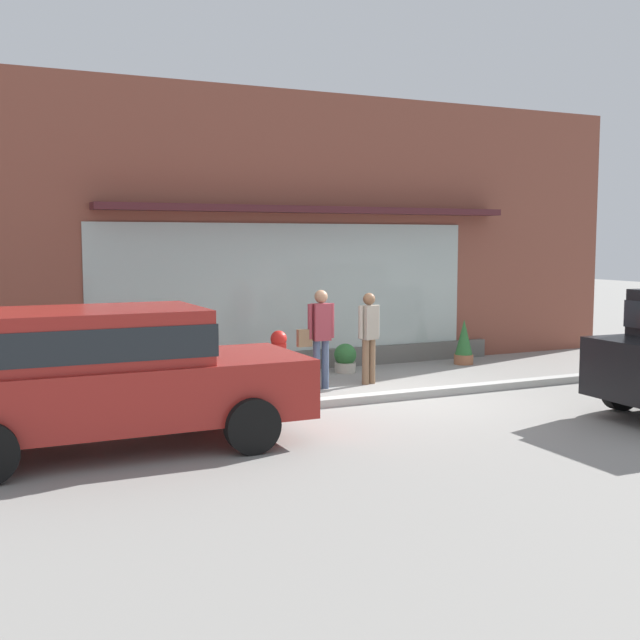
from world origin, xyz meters
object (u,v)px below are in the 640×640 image
pedestrian_with_handbag (320,332)px  parked_car_red (103,371)px  potted_plant_by_entrance (278,365)px  potted_plant_doorstep (345,358)px  pedestrian_passerby (369,332)px  potted_plant_near_hydrant (182,360)px  potted_plant_corner_tall (464,343)px  fire_hydrant (279,361)px

pedestrian_with_handbag → parked_car_red: size_ratio=0.36×
potted_plant_by_entrance → potted_plant_doorstep: bearing=-4.5°
pedestrian_with_handbag → potted_plant_doorstep: size_ratio=3.03×
parked_car_red → potted_plant_doorstep: size_ratio=8.47×
pedestrian_with_handbag → parked_car_red: (-3.85, -2.37, -0.00)m
pedestrian_passerby → parked_car_red: 5.37m
parked_car_red → potted_plant_doorstep: 6.18m
pedestrian_with_handbag → potted_plant_near_hydrant: (-2.00, 1.05, -0.47)m
potted_plant_doorstep → potted_plant_near_hydrant: size_ratio=0.55×
potted_plant_by_entrance → pedestrian_with_handbag: bearing=-82.5°
potted_plant_corner_tall → parked_car_red: bearing=-154.9°
fire_hydrant → pedestrian_passerby: (1.62, -0.04, 0.40)m
parked_car_red → potted_plant_near_hydrant: parked_car_red is taller
fire_hydrant → potted_plant_doorstep: fire_hydrant is taller
potted_plant_corner_tall → pedestrian_passerby: bearing=-158.1°
pedestrian_with_handbag → parked_car_red: bearing=32.2°
pedestrian_passerby → potted_plant_doorstep: (0.17, 1.20, -0.62)m
potted_plant_corner_tall → potted_plant_doorstep: potted_plant_corner_tall is taller
pedestrian_passerby → potted_plant_by_entrance: (-1.12, 1.30, -0.68)m
pedestrian_with_handbag → potted_plant_by_entrance: pedestrian_with_handbag is taller
pedestrian_passerby → potted_plant_corner_tall: pedestrian_passerby is taller
pedestrian_with_handbag → potted_plant_corner_tall: size_ratio=1.84×
parked_car_red → potted_plant_by_entrance: 5.28m
fire_hydrant → pedestrian_passerby: 1.67m
pedestrian_passerby → potted_plant_corner_tall: (2.71, 1.09, -0.46)m
potted_plant_near_hydrant → potted_plant_by_entrance: size_ratio=2.33×
potted_plant_near_hydrant → pedestrian_with_handbag: bearing=-27.6°
pedestrian_with_handbag → pedestrian_passerby: size_ratio=1.05×
fire_hydrant → pedestrian_with_handbag: size_ratio=0.61×
potted_plant_corner_tall → potted_plant_doorstep: (-2.54, 0.11, -0.16)m
parked_car_red → potted_plant_doorstep: bearing=36.4°
potted_plant_doorstep → potted_plant_by_entrance: bearing=175.5°
fire_hydrant → potted_plant_near_hydrant: 1.63m
parked_car_red → potted_plant_near_hydrant: (1.85, 3.41, -0.47)m
potted_plant_corner_tall → fire_hydrant: bearing=-166.3°
parked_car_red → pedestrian_with_handbag: bearing=31.9°
pedestrian_passerby → fire_hydrant: bearing=165.5°
fire_hydrant → potted_plant_near_hydrant: fire_hydrant is taller
pedestrian_with_handbag → potted_plant_corner_tall: (3.65, 1.15, -0.51)m
potted_plant_by_entrance → fire_hydrant: bearing=-111.5°
fire_hydrant → potted_plant_corner_tall: size_ratio=1.12×
pedestrian_with_handbag → potted_plant_near_hydrant: bearing=-27.0°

